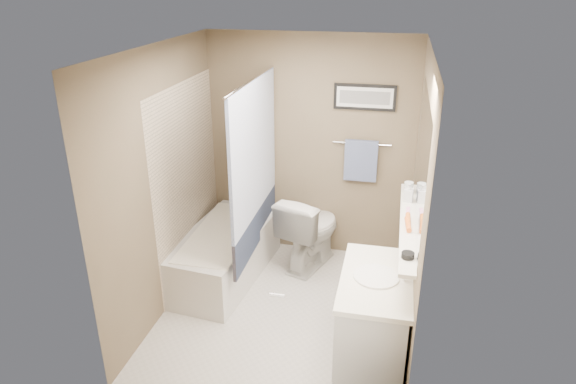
% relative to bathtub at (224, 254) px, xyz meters
% --- Properties ---
extents(ground, '(2.50, 2.50, 0.00)m').
position_rel_bathtub_xyz_m(ground, '(0.75, -0.47, -0.25)').
color(ground, beige).
rests_on(ground, ground).
extents(ceiling, '(2.20, 2.50, 0.04)m').
position_rel_bathtub_xyz_m(ceiling, '(0.75, -0.47, 2.13)').
color(ceiling, white).
rests_on(ceiling, wall_back).
extents(wall_back, '(2.20, 0.04, 2.40)m').
position_rel_bathtub_xyz_m(wall_back, '(0.75, 0.76, 0.95)').
color(wall_back, brown).
rests_on(wall_back, ground).
extents(wall_front, '(2.20, 0.04, 2.40)m').
position_rel_bathtub_xyz_m(wall_front, '(0.75, -1.70, 0.95)').
color(wall_front, brown).
rests_on(wall_front, ground).
extents(wall_left, '(0.04, 2.50, 2.40)m').
position_rel_bathtub_xyz_m(wall_left, '(-0.33, -0.47, 0.95)').
color(wall_left, brown).
rests_on(wall_left, ground).
extents(wall_right, '(0.04, 2.50, 2.40)m').
position_rel_bathtub_xyz_m(wall_right, '(1.83, -0.47, 0.95)').
color(wall_right, brown).
rests_on(wall_right, ground).
extents(tile_surround, '(0.02, 1.55, 2.00)m').
position_rel_bathtub_xyz_m(tile_surround, '(-0.34, 0.03, 0.75)').
color(tile_surround, beige).
rests_on(tile_surround, wall_left).
extents(curtain_rod, '(0.02, 1.55, 0.02)m').
position_rel_bathtub_xyz_m(curtain_rod, '(0.35, 0.03, 1.80)').
color(curtain_rod, silver).
rests_on(curtain_rod, wall_left).
extents(curtain_upper, '(0.03, 1.45, 1.28)m').
position_rel_bathtub_xyz_m(curtain_upper, '(0.35, 0.03, 1.15)').
color(curtain_upper, white).
rests_on(curtain_upper, curtain_rod).
extents(curtain_lower, '(0.03, 1.45, 0.36)m').
position_rel_bathtub_xyz_m(curtain_lower, '(0.35, 0.03, 0.33)').
color(curtain_lower, '#28334C').
rests_on(curtain_lower, curtain_rod).
extents(mirror, '(0.02, 1.60, 1.00)m').
position_rel_bathtub_xyz_m(mirror, '(1.84, -0.62, 1.37)').
color(mirror, silver).
rests_on(mirror, wall_right).
extents(shelf, '(0.12, 1.60, 0.03)m').
position_rel_bathtub_xyz_m(shelf, '(1.79, -0.62, 0.85)').
color(shelf, silver).
rests_on(shelf, wall_right).
extents(towel_bar, '(0.60, 0.02, 0.02)m').
position_rel_bathtub_xyz_m(towel_bar, '(1.30, 0.75, 1.05)').
color(towel_bar, silver).
rests_on(towel_bar, wall_back).
extents(towel, '(0.34, 0.05, 0.44)m').
position_rel_bathtub_xyz_m(towel, '(1.30, 0.73, 0.87)').
color(towel, '#7D8EB6').
rests_on(towel, towel_bar).
extents(art_frame, '(0.62, 0.02, 0.26)m').
position_rel_bathtub_xyz_m(art_frame, '(1.30, 0.76, 1.53)').
color(art_frame, black).
rests_on(art_frame, wall_back).
extents(art_mat, '(0.56, 0.00, 0.20)m').
position_rel_bathtub_xyz_m(art_mat, '(1.30, 0.75, 1.53)').
color(art_mat, white).
rests_on(art_mat, art_frame).
extents(art_image, '(0.50, 0.00, 0.13)m').
position_rel_bathtub_xyz_m(art_image, '(1.30, 0.75, 1.53)').
color(art_image, '#595959').
rests_on(art_image, art_mat).
extents(door, '(0.80, 0.02, 2.00)m').
position_rel_bathtub_xyz_m(door, '(1.30, -1.71, 0.75)').
color(door, silver).
rests_on(door, wall_front).
extents(door_handle, '(0.10, 0.02, 0.02)m').
position_rel_bathtub_xyz_m(door_handle, '(0.97, -1.66, 0.75)').
color(door_handle, silver).
rests_on(door_handle, door).
extents(bathtub, '(0.87, 1.57, 0.50)m').
position_rel_bathtub_xyz_m(bathtub, '(0.00, 0.00, 0.00)').
color(bathtub, silver).
rests_on(bathtub, ground).
extents(tub_rim, '(0.56, 1.36, 0.02)m').
position_rel_bathtub_xyz_m(tub_rim, '(-0.00, 0.00, 0.25)').
color(tub_rim, white).
rests_on(tub_rim, bathtub).
extents(toilet, '(0.70, 0.92, 0.83)m').
position_rel_bathtub_xyz_m(toilet, '(0.83, 0.42, 0.16)').
color(toilet, silver).
rests_on(toilet, ground).
extents(vanity, '(0.54, 0.92, 0.80)m').
position_rel_bathtub_xyz_m(vanity, '(1.60, -1.04, 0.15)').
color(vanity, silver).
rests_on(vanity, ground).
extents(countertop, '(0.54, 0.96, 0.04)m').
position_rel_bathtub_xyz_m(countertop, '(1.59, -1.04, 0.57)').
color(countertop, white).
rests_on(countertop, vanity).
extents(sink_basin, '(0.34, 0.34, 0.01)m').
position_rel_bathtub_xyz_m(sink_basin, '(1.58, -1.04, 0.60)').
color(sink_basin, white).
rests_on(sink_basin, countertop).
extents(faucet_spout, '(0.02, 0.02, 0.10)m').
position_rel_bathtub_xyz_m(faucet_spout, '(1.78, -1.04, 0.64)').
color(faucet_spout, white).
rests_on(faucet_spout, countertop).
extents(faucet_knob, '(0.05, 0.05, 0.05)m').
position_rel_bathtub_xyz_m(faucet_knob, '(1.78, -0.94, 0.62)').
color(faucet_knob, silver).
rests_on(faucet_knob, countertop).
extents(candle_bowl_near, '(0.09, 0.09, 0.04)m').
position_rel_bathtub_xyz_m(candle_bowl_near, '(1.79, -1.19, 0.89)').
color(candle_bowl_near, black).
rests_on(candle_bowl_near, shelf).
extents(hair_brush_front, '(0.06, 0.22, 0.04)m').
position_rel_bathtub_xyz_m(hair_brush_front, '(1.79, -0.71, 0.89)').
color(hair_brush_front, orange).
rests_on(hair_brush_front, shelf).
extents(hair_brush_back, '(0.04, 0.22, 0.04)m').
position_rel_bathtub_xyz_m(hair_brush_back, '(1.79, -0.64, 0.89)').
color(hair_brush_back, orange).
rests_on(hair_brush_back, shelf).
extents(pink_comb, '(0.03, 0.16, 0.01)m').
position_rel_bathtub_xyz_m(pink_comb, '(1.79, -0.43, 0.87)').
color(pink_comb, pink).
rests_on(pink_comb, shelf).
extents(glass_jar, '(0.08, 0.08, 0.10)m').
position_rel_bathtub_xyz_m(glass_jar, '(1.79, -0.02, 0.92)').
color(glass_jar, silver).
rests_on(glass_jar, shelf).
extents(soap_bottle, '(0.08, 0.09, 0.17)m').
position_rel_bathtub_xyz_m(soap_bottle, '(1.79, -0.21, 0.95)').
color(soap_bottle, '#999999').
rests_on(soap_bottle, shelf).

